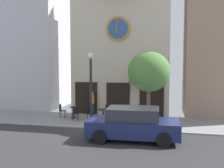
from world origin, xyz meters
TOP-DOWN VIEW (x-y plane):
  - ground_plane at (0.00, -1.25)m, footprint 24.07×10.79m
  - clock_building at (-0.66, 5.36)m, footprint 7.10×3.78m
  - neighbor_building_left at (-8.47, 6.63)m, footprint 5.12×5.00m
  - street_lamp at (-1.69, 0.91)m, footprint 0.36×0.36m
  - street_tree at (1.71, 0.75)m, footprint 2.36×2.12m
  - cafe_table_leftmost at (-3.37, 2.47)m, footprint 0.61×0.61m
  - cafe_table_rightmost at (-1.23, 1.95)m, footprint 0.68×0.68m
  - cafe_table_center_left at (0.42, 1.45)m, footprint 0.62×0.62m
  - cafe_table_near_curb at (1.32, 1.76)m, footprint 0.63×0.63m
  - cafe_chair_near_tree at (-0.63, 1.37)m, footprint 0.57×0.57m
  - cafe_chair_corner at (-2.10, 1.99)m, footprint 0.50×0.50m
  - cafe_chair_curbside at (-4.24, 2.45)m, footprint 0.45×0.45m
  - cafe_chair_by_entrance at (1.87, 2.32)m, footprint 0.57×0.57m
  - cafe_chair_under_awning at (-2.99, 1.74)m, footprint 0.55×0.55m
  - cafe_chair_mid_row at (-1.12, 2.73)m, footprint 0.48×0.48m
  - pedestrian_orange at (-2.43, 3.57)m, footprint 0.39×0.39m
  - parked_car_navy at (1.14, -1.57)m, footprint 4.36×2.13m

SIDE VIEW (x-z plane):
  - ground_plane at x=0.00m, z-range -0.09..0.04m
  - cafe_table_leftmost at x=-3.37m, z-range 0.11..0.86m
  - cafe_table_near_curb at x=1.32m, z-range 0.12..0.86m
  - cafe_table_center_left at x=0.42m, z-range 0.12..0.87m
  - cafe_table_rightmost at x=-1.23m, z-range 0.15..0.90m
  - cafe_chair_near_tree at x=-0.63m, z-range 0.08..0.98m
  - cafe_chair_corner at x=-2.10m, z-range 0.08..0.98m
  - cafe_chair_curbside at x=-4.24m, z-range 0.08..0.98m
  - cafe_chair_by_entrance at x=1.87m, z-range 0.08..0.98m
  - cafe_chair_under_awning at x=-2.99m, z-range 0.08..0.98m
  - cafe_chair_mid_row at x=-1.12m, z-range 0.08..0.98m
  - parked_car_navy at x=1.14m, z-range -0.01..1.54m
  - pedestrian_orange at x=-2.43m, z-range 0.03..1.70m
  - street_lamp at x=-1.69m, z-range 0.03..4.30m
  - street_tree at x=1.71m, z-range 1.02..5.32m
  - clock_building at x=-0.66m, z-range 0.18..11.17m
  - neighbor_building_left at x=-8.47m, z-range 0.00..12.03m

